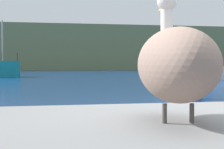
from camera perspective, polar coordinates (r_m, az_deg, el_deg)
The scene contains 5 objects.
hillside_backdrop at distance 66.48m, azimuth -10.86°, elevation 3.75°, with size 140.00×16.08×7.08m, color #6B7A51.
pelican at distance 2.53m, azimuth 9.42°, elevation 1.62°, with size 0.68×1.43×0.91m.
fishing_boat_white at distance 28.06m, azimuth 12.97°, elevation 0.76°, with size 6.80×3.87×4.03m.
fishing_boat_orange at distance 44.15m, azimuth 9.71°, elevation 1.24°, with size 6.18×4.19×4.35m.
mooring_buoy at distance 12.70m, azimuth 12.42°, elevation -2.07°, with size 0.65×0.65×0.65m, color #E54C19.
Camera 1 is at (-1.44, -2.94, 1.16)m, focal length 62.39 mm.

